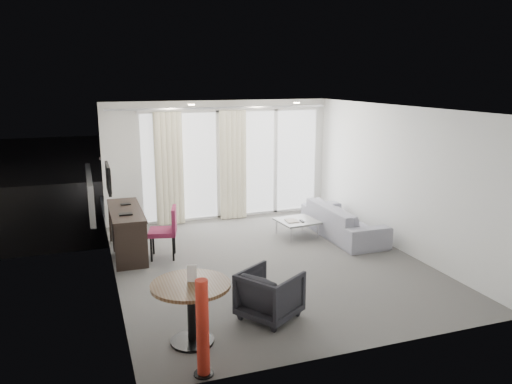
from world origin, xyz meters
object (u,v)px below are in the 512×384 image
object	(u,v)px
desk_chair	(163,233)
coffee_table	(297,228)
round_table	(191,313)
rattan_chair_b	(286,181)
rattan_chair_a	(248,181)
red_lamp	(203,328)
tub_armchair	(270,294)
sofa	(343,221)
desk	(127,232)

from	to	relation	value
desk_chair	coffee_table	xyz separation A→B (m)	(2.70, 0.33, -0.29)
round_table	rattan_chair_b	world-z (taller)	rattan_chair_b
rattan_chair_a	rattan_chair_b	distance (m)	1.10
red_lamp	coffee_table	world-z (taller)	red_lamp
tub_armchair	sofa	distance (m)	3.79
desk	rattan_chair_a	size ratio (longest dim) A/B	1.90
rattan_chair_a	round_table	bearing A→B (deg)	-135.79
tub_armchair	rattan_chair_a	xyz separation A→B (m)	(1.81, 6.37, 0.14)
desk	coffee_table	bearing A→B (deg)	-1.29
desk_chair	red_lamp	bearing A→B (deg)	-79.27
round_table	coffee_table	bearing A→B (deg)	49.58
round_table	coffee_table	xyz separation A→B (m)	(2.83, 3.33, -0.21)
desk	desk_chair	bearing A→B (deg)	-35.71
red_lamp	round_table	bearing A→B (deg)	87.74
desk_chair	round_table	xyz separation A→B (m)	(-0.14, -2.99, -0.08)
red_lamp	sofa	world-z (taller)	red_lamp
round_table	sofa	world-z (taller)	round_table
desk	sofa	bearing A→B (deg)	-5.05
desk_chair	sofa	bearing A→B (deg)	13.99
red_lamp	rattan_chair_b	bearing A→B (deg)	61.50
rattan_chair_a	rattan_chair_b	bearing A→B (deg)	-18.72
desk_chair	round_table	distance (m)	3.00
round_table	rattan_chair_b	bearing A→B (deg)	59.24
red_lamp	desk_chair	bearing A→B (deg)	87.45
desk_chair	rattan_chair_a	xyz separation A→B (m)	(2.77, 3.67, 0.00)
round_table	rattan_chair_a	world-z (taller)	rattan_chair_a
desk	rattan_chair_b	bearing A→B (deg)	36.86
red_lamp	desk	bearing A→B (deg)	95.63
red_lamp	rattan_chair_a	bearing A→B (deg)	68.24
red_lamp	rattan_chair_b	size ratio (longest dim) A/B	1.42
desk_chair	sofa	size ratio (longest dim) A/B	0.42
round_table	red_lamp	size ratio (longest dim) A/B	0.87
red_lamp	rattan_chair_a	distance (m)	7.92
desk_chair	sofa	world-z (taller)	desk_chair
desk	round_table	xyz separation A→B (m)	(0.43, -3.40, -0.03)
desk	sofa	world-z (taller)	desk
tub_armchair	coffee_table	bearing A→B (deg)	-63.18
desk	red_lamp	distance (m)	4.12
desk_chair	coffee_table	distance (m)	2.73
coffee_table	rattan_chair_a	world-z (taller)	rattan_chair_a
coffee_table	rattan_chair_b	xyz separation A→B (m)	(1.17, 3.40, 0.21)
desk_chair	rattan_chair_b	distance (m)	5.38
tub_armchair	rattan_chair_a	bearing A→B (deg)	-49.31
round_table	rattan_chair_b	xyz separation A→B (m)	(4.00, 6.73, 0.00)
red_lamp	sofa	size ratio (longest dim) A/B	0.50
round_table	sofa	xyz separation A→B (m)	(3.70, 3.04, -0.06)
rattan_chair_b	red_lamp	bearing A→B (deg)	-111.45
tub_armchair	desk_chair	bearing A→B (deg)	-13.91
rattan_chair_b	desk_chair	bearing A→B (deg)	-128.95
desk_chair	rattan_chair_b	size ratio (longest dim) A/B	1.20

